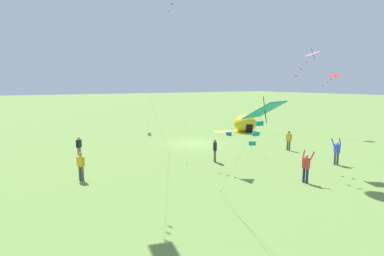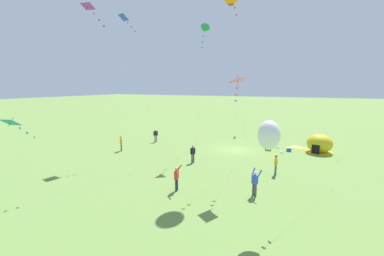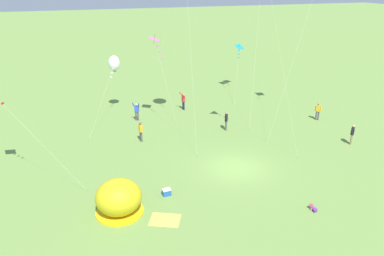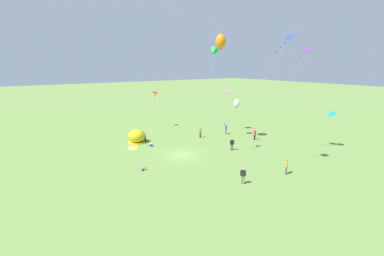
{
  "view_description": "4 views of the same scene",
  "coord_description": "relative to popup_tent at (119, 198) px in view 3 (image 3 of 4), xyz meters",
  "views": [
    {
      "loc": [
        14.86,
        24.65,
        5.77
      ],
      "look_at": [
        3.01,
        4.74,
        2.34
      ],
      "focal_mm": 28.0,
      "sensor_mm": 36.0,
      "label": 1
    },
    {
      "loc": [
        -8.05,
        28.71,
        7.44
      ],
      "look_at": [
        3.58,
        4.4,
        2.98
      ],
      "focal_mm": 24.0,
      "sensor_mm": 36.0,
      "label": 2
    },
    {
      "loc": [
        -11.05,
        -21.61,
        12.84
      ],
      "look_at": [
        -1.98,
        3.96,
        1.88
      ],
      "focal_mm": 35.0,
      "sensor_mm": 36.0,
      "label": 3
    },
    {
      "loc": [
        27.73,
        -17.03,
        11.75
      ],
      "look_at": [
        1.59,
        0.58,
        3.97
      ],
      "focal_mm": 24.0,
      "sensor_mm": 36.0,
      "label": 4
    }
  ],
  "objects": [
    {
      "name": "ground_plane",
      "position": [
        8.86,
        2.72,
        -1.0
      ],
      "size": [
        300.0,
        300.0,
        0.0
      ],
      "primitive_type": "plane",
      "color": "olive"
    },
    {
      "name": "popup_tent",
      "position": [
        0.0,
        0.0,
        0.0
      ],
      "size": [
        2.81,
        2.81,
        2.1
      ],
      "color": "gold",
      "rests_on": "ground"
    },
    {
      "name": "picnic_blanket",
      "position": [
        2.3,
        -1.62,
        -0.99
      ],
      "size": [
        2.1,
        1.92,
        0.01
      ],
      "primitive_type": "cube",
      "rotation": [
        0.0,
        0.0,
        -0.46
      ],
      "color": "gold",
      "rests_on": "ground"
    },
    {
      "name": "cooler_box",
      "position": [
        3.1,
        0.87,
        -0.78
      ],
      "size": [
        0.56,
        0.4,
        0.44
      ],
      "color": "#2659B2",
      "rests_on": "ground"
    },
    {
      "name": "toddler_crawling",
      "position": [
        10.82,
        -3.64,
        -0.82
      ],
      "size": [
        0.28,
        0.55,
        0.32
      ],
      "color": "purple",
      "rests_on": "ground"
    },
    {
      "name": "person_far_back",
      "position": [
        9.3,
        16.2,
        0.0
      ],
      "size": [
        0.54,
        0.68,
        1.89
      ],
      "color": "#1E2347",
      "rests_on": "ground"
    },
    {
      "name": "person_with_toddler",
      "position": [
        3.4,
        9.7,
        -0.03
      ],
      "size": [
        0.3,
        0.58,
        1.72
      ],
      "color": "#4C4C51",
      "rests_on": "ground"
    },
    {
      "name": "person_arms_raised",
      "position": [
        4.1,
        14.69,
        0.0
      ],
      "size": [
        0.72,
        0.65,
        1.89
      ],
      "color": "#4C4C51",
      "rests_on": "ground"
    },
    {
      "name": "person_strolling",
      "position": [
        11.17,
        9.6,
        -0.03
      ],
      "size": [
        0.39,
        0.53,
        1.72
      ],
      "color": "#4C4C51",
      "rests_on": "ground"
    },
    {
      "name": "person_near_tent",
      "position": [
        19.63,
        3.31,
        -0.03
      ],
      "size": [
        0.47,
        0.43,
        1.72
      ],
      "color": "#8C7251",
      "rests_on": "ground"
    },
    {
      "name": "person_center_field",
      "position": [
        20.55,
        9.02,
        -0.03
      ],
      "size": [
        0.42,
        0.48,
        1.72
      ],
      "color": "#4C4C51",
      "rests_on": "ground"
    },
    {
      "name": "kite_pink",
      "position": [
        5.86,
        13.38,
        6.55
      ],
      "size": [
        1.77,
        3.59,
        8.24
      ],
      "color": "silver",
      "rests_on": "ground"
    },
    {
      "name": "kite_teal",
      "position": [
        18.14,
        21.58,
        3.91
      ],
      "size": [
        4.32,
        7.46,
        5.45
      ],
      "color": "silver",
      "rests_on": "ground"
    },
    {
      "name": "kite_white",
      "position": [
        2.79,
        18.21,
        3.95
      ],
      "size": [
        4.14,
        7.55,
        5.72
      ],
      "color": "silver",
      "rests_on": "ground"
    }
  ]
}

